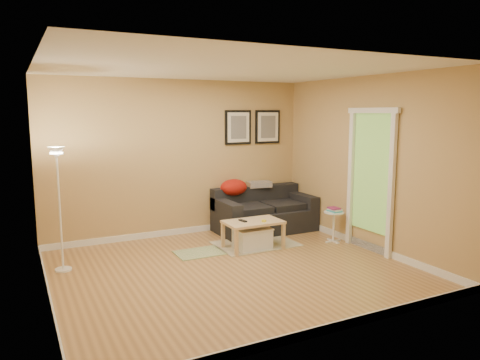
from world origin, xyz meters
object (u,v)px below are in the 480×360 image
Objects in this scene: side_table at (334,227)px; floor_lamp at (60,213)px; sofa at (265,210)px; book_stack at (334,209)px; coffee_table at (253,235)px; storage_bin at (252,238)px.

floor_lamp is at bearing 172.37° from side_table.
side_table is at bearing -59.72° from sofa.
coffee_table is at bearing 169.20° from book_stack.
floor_lamp is at bearing -170.63° from sofa.
floor_lamp reaches higher than coffee_table.
sofa reaches higher than side_table.
storage_bin is (-0.02, -0.02, -0.05)m from coffee_table.
sofa is 1.28m from book_stack.
sofa is 3.45m from floor_lamp.
storage_bin is 2.50× the size of book_stack.
floor_lamp is at bearing 172.70° from book_stack.
book_stack is at bearing -58.93° from sofa.
storage_bin is 1.43m from book_stack.
sofa is 7.89× the size of book_stack.
sofa is 1.08m from coffee_table.
sofa reaches higher than book_stack.
book_stack is (1.34, -0.26, 0.31)m from coffee_table.
floor_lamp reaches higher than side_table.
book_stack is (0.65, -1.09, 0.15)m from sofa.
side_table is 4.09m from floor_lamp.
book_stack reaches higher than storage_bin.
sofa is at bearing 121.22° from book_stack.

